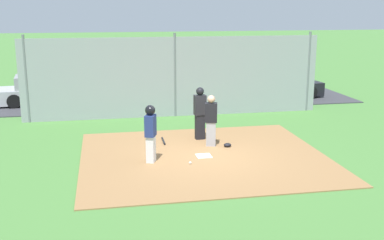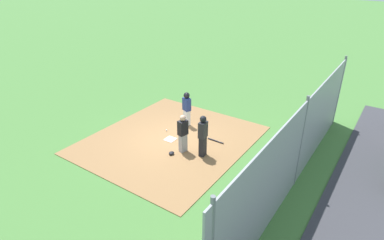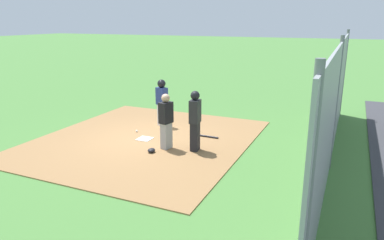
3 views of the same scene
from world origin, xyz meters
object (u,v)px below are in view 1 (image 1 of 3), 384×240
(parked_car_green, at_px, (102,88))
(parked_car_silver, at_px, (45,90))
(baseball, at_px, (190,163))
(catcher, at_px, (211,120))
(runner, at_px, (151,130))
(catcher_mask, at_px, (227,145))
(parked_car_dark, at_px, (277,85))
(home_plate, at_px, (204,156))
(umpire, at_px, (200,112))
(baseball_bat, at_px, (163,141))

(parked_car_green, relative_size, parked_car_silver, 0.97)
(baseball, bearing_deg, parked_car_silver, -63.16)
(catcher, distance_m, parked_car_silver, 10.03)
(runner, relative_size, catcher_mask, 6.92)
(parked_car_green, bearing_deg, parked_car_dark, 174.78)
(home_plate, bearing_deg, runner, 8.05)
(baseball, height_order, parked_car_silver, parked_car_silver)
(home_plate, relative_size, parked_car_dark, 0.10)
(catcher, relative_size, parked_car_silver, 0.38)
(parked_car_dark, xyz_separation_m, parked_car_silver, (10.92, -0.65, 0.00))
(catcher_mask, relative_size, parked_car_green, 0.06)
(umpire, xyz_separation_m, parked_car_dark, (-5.19, -6.61, -0.34))
(home_plate, bearing_deg, umpire, -98.18)
(parked_car_green, xyz_separation_m, parked_car_silver, (2.56, 0.18, 0.00))
(runner, distance_m, catcher_mask, 2.87)
(runner, height_order, baseball_bat, runner)
(parked_car_green, bearing_deg, baseball, 103.92)
(runner, height_order, baseball, runner)
(catcher, xyz_separation_m, catcher_mask, (-0.49, 0.23, -0.79))
(parked_car_dark, bearing_deg, catcher, -129.65)
(home_plate, relative_size, umpire, 0.25)
(runner, distance_m, parked_car_silver, 10.12)
(runner, xyz_separation_m, parked_car_green, (1.31, -9.53, -0.37))
(baseball, relative_size, parked_car_green, 0.02)
(baseball_bat, relative_size, parked_car_green, 0.19)
(baseball_bat, distance_m, parked_car_silver, 8.65)
(umpire, bearing_deg, baseball_bat, -89.90)
(home_plate, relative_size, runner, 0.27)
(baseball_bat, height_order, parked_car_silver, parked_car_silver)
(baseball_bat, bearing_deg, home_plate, 30.47)
(home_plate, bearing_deg, baseball_bat, -60.55)
(baseball_bat, xyz_separation_m, parked_car_green, (1.92, -7.56, 0.55))
(umpire, xyz_separation_m, baseball, (0.80, 2.50, -0.89))
(catcher_mask, distance_m, parked_car_green, 9.35)
(catcher, xyz_separation_m, parked_car_dark, (-5.00, -7.44, -0.27))
(home_plate, height_order, baseball, baseball)
(umpire, bearing_deg, parked_car_dark, 136.25)
(home_plate, height_order, catcher_mask, catcher_mask)
(home_plate, distance_m, baseball, 0.82)
(baseball_bat, distance_m, parked_car_green, 7.82)
(catcher_mask, relative_size, parked_car_silver, 0.06)
(parked_car_silver, bearing_deg, runner, -73.13)
(baseball_bat, height_order, parked_car_green, parked_car_green)
(home_plate, height_order, parked_car_green, parked_car_green)
(umpire, height_order, runner, umpire)
(umpire, relative_size, parked_car_silver, 0.40)
(home_plate, distance_m, parked_car_silver, 10.65)
(parked_car_silver, bearing_deg, home_plate, -64.71)
(catcher, xyz_separation_m, umpire, (0.18, -0.84, 0.07))
(catcher_mask, distance_m, parked_car_dark, 8.92)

